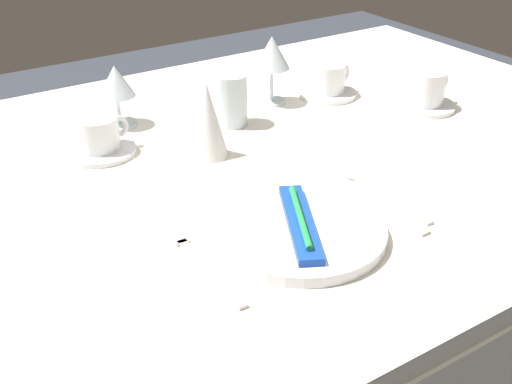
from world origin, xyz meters
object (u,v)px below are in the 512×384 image
dinner_knife (377,203)px  coffee_cup_far (425,87)px  fork_outer (201,263)px  wine_glass_centre (116,85)px  coffee_cup_right (98,133)px  spoon_soup (374,189)px  napkin_folded (207,120)px  drink_tumbler (232,103)px  wine_glass_left (272,55)px  coffee_cup_left (329,78)px  dinner_plate (300,231)px  toothbrush_package (300,222)px

dinner_knife → coffee_cup_far: bearing=35.3°
fork_outer → coffee_cup_far: (0.69, 0.26, 0.04)m
dinner_knife → wine_glass_centre: bearing=112.8°
coffee_cup_right → coffee_cup_far: 0.70m
spoon_soup → napkin_folded: 0.33m
fork_outer → drink_tumbler: 0.50m
spoon_soup → coffee_cup_right: (-0.33, 0.39, 0.04)m
wine_glass_left → napkin_folded: size_ratio=1.04×
wine_glass_left → wine_glass_centre: bearing=169.0°
spoon_soup → coffee_cup_far: (0.34, 0.23, 0.04)m
fork_outer → coffee_cup_left: size_ratio=2.16×
drink_tumbler → napkin_folded: bearing=-137.7°
drink_tumbler → coffee_cup_left: bearing=4.8°
coffee_cup_far → spoon_soup: bearing=-146.8°
dinner_plate → spoon_soup: bearing=13.9°
toothbrush_package → coffee_cup_right: size_ratio=1.98×
drink_tumbler → coffee_cup_right: bearing=176.1°
fork_outer → coffee_cup_far: coffee_cup_far is taller
coffee_cup_left → coffee_cup_right: 0.55m
wine_glass_centre → drink_tumbler: (0.20, -0.12, -0.04)m
dinner_knife → spoon_soup: (0.03, 0.04, -0.00)m
dinner_knife → spoon_soup: spoon_soup is taller
coffee_cup_right → drink_tumbler: drink_tumbler is taller
spoon_soup → wine_glass_centre: wine_glass_centre is taller
fork_outer → coffee_cup_left: coffee_cup_left is taller
coffee_cup_left → coffee_cup_right: coffee_cup_left is taller
dinner_plate → drink_tumbler: 0.44m
drink_tumbler → spoon_soup: bearing=-81.4°
fork_outer → coffee_cup_right: (0.01, 0.42, 0.04)m
toothbrush_package → wine_glass_left: (0.27, 0.47, 0.08)m
fork_outer → wine_glass_left: wine_glass_left is taller
dinner_knife → napkin_folded: size_ratio=1.61×
dinner_knife → spoon_soup: 0.05m
toothbrush_package → coffee_cup_right: 0.46m
coffee_cup_far → napkin_folded: 0.52m
wine_glass_centre → coffee_cup_far: bearing=-24.1°
dinner_knife → drink_tumbler: size_ratio=2.17×
spoon_soup → coffee_cup_left: (0.21, 0.39, 0.04)m
dinner_knife → wine_glass_centre: 0.58m
coffee_cup_left → toothbrush_package: bearing=-132.5°
toothbrush_package → dinner_knife: (0.16, 0.01, -0.02)m
fork_outer → napkin_folded: napkin_folded is taller
coffee_cup_far → fork_outer: bearing=-159.8°
drink_tumbler → wine_glass_left: bearing=22.5°
wine_glass_left → drink_tumbler: size_ratio=1.40×
napkin_folded → coffee_cup_left: bearing=18.1°
wine_glass_centre → wine_glass_left: wine_glass_left is taller
dinner_plate → coffee_cup_far: 0.60m
dinner_plate → coffee_cup_left: 0.60m
fork_outer → dinner_knife: (0.32, -0.01, 0.00)m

